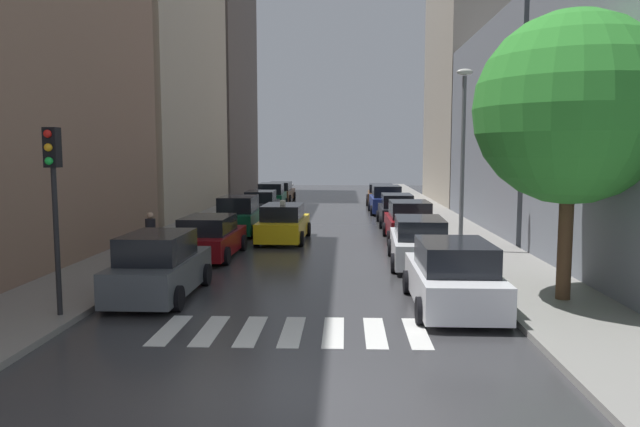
{
  "coord_description": "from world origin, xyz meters",
  "views": [
    {
      "loc": [
        1.14,
        -8.89,
        3.9
      ],
      "look_at": [
        -0.21,
        22.19,
        0.62
      ],
      "focal_mm": 32.79,
      "sensor_mm": 36.0,
      "label": 1
    }
  ],
  "objects_px": {
    "parked_car_left_fourth": "(261,205)",
    "taxi_midroad": "(283,224)",
    "parked_car_right_fourth": "(396,211)",
    "parked_car_right_fifth": "(386,200)",
    "traffic_light_left_corner": "(53,179)",
    "parked_car_right_second": "(419,242)",
    "parked_car_left_second": "(210,238)",
    "parked_car_left_nearest": "(160,267)",
    "parked_car_right_nearest": "(453,277)",
    "parked_car_right_sixth": "(381,195)",
    "pedestrian_foreground": "(151,234)",
    "parked_car_left_fifth": "(272,197)",
    "parked_car_left_third": "(239,216)",
    "lamp_post_right": "(463,147)",
    "street_tree_right": "(571,109)",
    "parked_car_right_third": "(409,222)",
    "parked_car_left_sixth": "(280,192)"
  },
  "relations": [
    {
      "from": "lamp_post_right",
      "to": "parked_car_right_nearest",
      "type": "bearing_deg",
      "value": -102.34
    },
    {
      "from": "parked_car_right_third",
      "to": "parked_car_right_fourth",
      "type": "height_order",
      "value": "parked_car_right_third"
    },
    {
      "from": "parked_car_left_second",
      "to": "traffic_light_left_corner",
      "type": "relative_size",
      "value": 1.05
    },
    {
      "from": "parked_car_right_fourth",
      "to": "parked_car_left_second",
      "type": "bearing_deg",
      "value": 142.4
    },
    {
      "from": "parked_car_right_fifth",
      "to": "lamp_post_right",
      "type": "bearing_deg",
      "value": -173.72
    },
    {
      "from": "parked_car_right_fifth",
      "to": "taxi_midroad",
      "type": "distance_m",
      "value": 12.97
    },
    {
      "from": "parked_car_left_fifth",
      "to": "pedestrian_foreground",
      "type": "bearing_deg",
      "value": 172.76
    },
    {
      "from": "parked_car_left_fifth",
      "to": "parked_car_right_sixth",
      "type": "xyz_separation_m",
      "value": [
        7.71,
        3.94,
        -0.1
      ]
    },
    {
      "from": "parked_car_left_second",
      "to": "street_tree_right",
      "type": "bearing_deg",
      "value": -119.29
    },
    {
      "from": "parked_car_left_sixth",
      "to": "taxi_midroad",
      "type": "height_order",
      "value": "taxi_midroad"
    },
    {
      "from": "parked_car_left_fourth",
      "to": "parked_car_right_fourth",
      "type": "bearing_deg",
      "value": -112.58
    },
    {
      "from": "parked_car_left_fourth",
      "to": "taxi_midroad",
      "type": "relative_size",
      "value": 0.9
    },
    {
      "from": "parked_car_right_third",
      "to": "parked_car_right_sixth",
      "type": "xyz_separation_m",
      "value": [
        -0.15,
        18.19,
        -0.09
      ]
    },
    {
      "from": "parked_car_left_fifth",
      "to": "parked_car_right_third",
      "type": "height_order",
      "value": "parked_car_left_fifth"
    },
    {
      "from": "traffic_light_left_corner",
      "to": "lamp_post_right",
      "type": "height_order",
      "value": "lamp_post_right"
    },
    {
      "from": "parked_car_right_fourth",
      "to": "parked_car_right_fifth",
      "type": "bearing_deg",
      "value": 1.65
    },
    {
      "from": "street_tree_right",
      "to": "lamp_post_right",
      "type": "xyz_separation_m",
      "value": [
        -1.18,
        7.34,
        -0.87
      ]
    },
    {
      "from": "parked_car_left_fourth",
      "to": "parked_car_right_third",
      "type": "relative_size",
      "value": 0.98
    },
    {
      "from": "parked_car_right_fourth",
      "to": "traffic_light_left_corner",
      "type": "height_order",
      "value": "traffic_light_left_corner"
    },
    {
      "from": "parked_car_left_fifth",
      "to": "parked_car_right_fourth",
      "type": "height_order",
      "value": "parked_car_left_fifth"
    },
    {
      "from": "parked_car_right_sixth",
      "to": "lamp_post_right",
      "type": "xyz_separation_m",
      "value": [
        1.76,
        -21.47,
        3.36
      ]
    },
    {
      "from": "parked_car_left_second",
      "to": "parked_car_right_sixth",
      "type": "bearing_deg",
      "value": -17.45
    },
    {
      "from": "parked_car_right_fifth",
      "to": "pedestrian_foreground",
      "type": "bearing_deg",
      "value": 149.58
    },
    {
      "from": "parked_car_left_fourth",
      "to": "parked_car_right_sixth",
      "type": "bearing_deg",
      "value": -39.78
    },
    {
      "from": "parked_car_left_second",
      "to": "parked_car_right_second",
      "type": "xyz_separation_m",
      "value": [
        7.58,
        -1.04,
        0.04
      ]
    },
    {
      "from": "parked_car_left_fourth",
      "to": "pedestrian_foreground",
      "type": "height_order",
      "value": "pedestrian_foreground"
    },
    {
      "from": "taxi_midroad",
      "to": "parked_car_right_third",
      "type": "bearing_deg",
      "value": -86.01
    },
    {
      "from": "parked_car_right_sixth",
      "to": "traffic_light_left_corner",
      "type": "bearing_deg",
      "value": 165.69
    },
    {
      "from": "parked_car_left_third",
      "to": "parked_car_right_sixth",
      "type": "xyz_separation_m",
      "value": [
        7.7,
        16.27,
        -0.11
      ]
    },
    {
      "from": "parked_car_left_fourth",
      "to": "lamp_post_right",
      "type": "height_order",
      "value": "lamp_post_right"
    },
    {
      "from": "parked_car_left_nearest",
      "to": "pedestrian_foreground",
      "type": "relative_size",
      "value": 2.66
    },
    {
      "from": "parked_car_left_sixth",
      "to": "parked_car_right_fifth",
      "type": "bearing_deg",
      "value": -136.53
    },
    {
      "from": "parked_car_left_third",
      "to": "traffic_light_left_corner",
      "type": "xyz_separation_m",
      "value": [
        -1.54,
        -14.55,
        2.44
      ]
    },
    {
      "from": "parked_car_right_sixth",
      "to": "pedestrian_foreground",
      "type": "xyz_separation_m",
      "value": [
        -9.62,
        -23.27,
        0.25
      ]
    },
    {
      "from": "parked_car_left_sixth",
      "to": "street_tree_right",
      "type": "bearing_deg",
      "value": -159.35
    },
    {
      "from": "parked_car_left_sixth",
      "to": "parked_car_right_third",
      "type": "relative_size",
      "value": 1.13
    },
    {
      "from": "parked_car_right_fourth",
      "to": "lamp_post_right",
      "type": "relative_size",
      "value": 0.65
    },
    {
      "from": "parked_car_left_second",
      "to": "parked_car_left_third",
      "type": "relative_size",
      "value": 1.02
    },
    {
      "from": "taxi_midroad",
      "to": "street_tree_right",
      "type": "bearing_deg",
      "value": -139.49
    },
    {
      "from": "parked_car_left_nearest",
      "to": "traffic_light_left_corner",
      "type": "distance_m",
      "value": 3.75
    },
    {
      "from": "parked_car_right_fifth",
      "to": "lamp_post_right",
      "type": "distance_m",
      "value": 15.39
    },
    {
      "from": "parked_car_left_third",
      "to": "parked_car_right_nearest",
      "type": "bearing_deg",
      "value": -149.3
    },
    {
      "from": "parked_car_left_third",
      "to": "parked_car_right_nearest",
      "type": "distance_m",
      "value": 15.18
    },
    {
      "from": "traffic_light_left_corner",
      "to": "parked_car_right_second",
      "type": "bearing_deg",
      "value": 38.37
    },
    {
      "from": "parked_car_left_fifth",
      "to": "parked_car_right_fifth",
      "type": "xyz_separation_m",
      "value": [
        7.66,
        -2.6,
        0.0
      ]
    },
    {
      "from": "parked_car_left_nearest",
      "to": "parked_car_left_sixth",
      "type": "xyz_separation_m",
      "value": [
        -0.17,
        30.57,
        -0.08
      ]
    },
    {
      "from": "parked_car_left_fifth",
      "to": "parked_car_right_second",
      "type": "height_order",
      "value": "parked_car_left_fifth"
    },
    {
      "from": "parked_car_left_nearest",
      "to": "parked_car_right_nearest",
      "type": "bearing_deg",
      "value": -95.53
    },
    {
      "from": "parked_car_left_nearest",
      "to": "parked_car_right_third",
      "type": "xyz_separation_m",
      "value": [
        7.77,
        10.33,
        0.0
      ]
    },
    {
      "from": "parked_car_left_fourth",
      "to": "lamp_post_right",
      "type": "distance_m",
      "value": 15.56
    }
  ]
}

